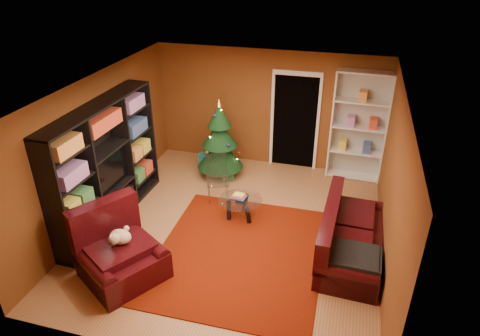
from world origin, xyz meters
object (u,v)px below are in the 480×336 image
(christmas_tree, at_px, (220,139))
(acrylic_chair, at_px, (217,181))
(gift_box_teal, at_px, (205,160))
(dog, at_px, (120,237))
(media_unit, at_px, (106,165))
(sofa, at_px, (353,233))
(armchair, at_px, (121,252))
(white_bookshelf, at_px, (359,127))
(gift_box_green, at_px, (228,174))
(gift_box_red, at_px, (218,168))
(coffee_table, at_px, (241,209))
(rug, at_px, (240,253))

(christmas_tree, bearing_deg, acrylic_chair, -75.45)
(gift_box_teal, xyz_separation_m, dog, (-0.02, -3.67, 0.54))
(acrylic_chair, bearing_deg, media_unit, -169.24)
(dog, xyz_separation_m, sofa, (3.34, 1.36, -0.25))
(armchair, relative_size, dog, 2.98)
(white_bookshelf, bearing_deg, christmas_tree, -163.62)
(gift_box_green, height_order, gift_box_red, gift_box_green)
(coffee_table, bearing_deg, gift_box_red, 120.57)
(gift_box_green, height_order, coffee_table, coffee_table)
(rug, relative_size, gift_box_green, 12.89)
(gift_box_green, distance_m, coffee_table, 1.49)
(gift_box_teal, xyz_separation_m, gift_box_red, (0.37, -0.17, -0.05))
(armchair, bearing_deg, gift_box_teal, 32.30)
(armchair, bearing_deg, acrylic_chair, 16.25)
(gift_box_teal, distance_m, acrylic_chair, 1.48)
(media_unit, height_order, christmas_tree, media_unit)
(gift_box_red, bearing_deg, christmas_tree, -52.90)
(gift_box_red, bearing_deg, armchair, -95.96)
(gift_box_red, bearing_deg, gift_box_green, -40.30)
(dog, bearing_deg, media_unit, 68.47)
(rug, bearing_deg, sofa, 14.62)
(armchair, distance_m, acrylic_chair, 2.57)
(media_unit, height_order, armchair, media_unit)
(dog, height_order, coffee_table, dog)
(white_bookshelf, distance_m, sofa, 2.81)
(dog, xyz_separation_m, coffee_table, (1.34, 1.89, -0.48))
(sofa, xyz_separation_m, coffee_table, (-2.01, 0.53, -0.23))
(acrylic_chair, bearing_deg, white_bookshelf, 11.09)
(gift_box_red, distance_m, armchair, 3.61)
(white_bookshelf, xyz_separation_m, dog, (-3.27, -4.08, -0.47))
(dog, bearing_deg, acrylic_chair, 15.48)
(armchair, relative_size, coffee_table, 1.48)
(media_unit, distance_m, gift_box_teal, 2.73)
(gift_box_green, relative_size, sofa, 0.12)
(media_unit, xyz_separation_m, white_bookshelf, (4.22, 2.77, 0.06))
(media_unit, xyz_separation_m, christmas_tree, (1.43, 2.08, -0.25))
(christmas_tree, bearing_deg, white_bookshelf, 13.96)
(armchair, xyz_separation_m, dog, (-0.02, 0.07, 0.23))
(dog, bearing_deg, gift_box_teal, 32.06)
(dog, relative_size, coffee_table, 0.50)
(media_unit, relative_size, gift_box_green, 11.95)
(rug, distance_m, christmas_tree, 2.85)
(gift_box_green, relative_size, armchair, 0.20)
(rug, distance_m, media_unit, 2.80)
(acrylic_chair, bearing_deg, rug, -82.24)
(dog, xyz_separation_m, acrylic_chair, (0.73, 2.40, -0.27))
(white_bookshelf, bearing_deg, dog, -126.31)
(gift_box_red, distance_m, dog, 3.57)
(christmas_tree, relative_size, acrylic_chair, 2.10)
(acrylic_chair, bearing_deg, dog, -129.21)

